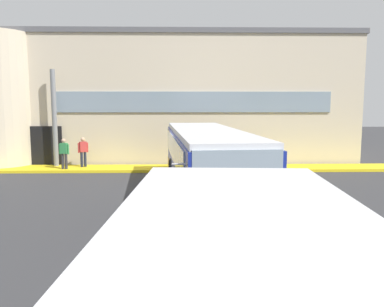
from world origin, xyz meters
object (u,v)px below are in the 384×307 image
at_px(bus_main_foreground, 207,164).
at_px(passenger_by_doorway, 83,150).
at_px(passenger_near_column, 64,152).
at_px(entry_support_column, 54,118).

distance_m(bus_main_foreground, passenger_by_doorway, 9.46).
height_order(bus_main_foreground, passenger_near_column, bus_main_foreground).
xyz_separation_m(bus_main_foreground, passenger_near_column, (-7.42, 6.04, -0.26)).
bearing_deg(entry_support_column, passenger_near_column, -54.47).
xyz_separation_m(entry_support_column, passenger_by_doorway, (1.64, -0.37, -1.77)).
height_order(entry_support_column, passenger_by_doorway, entry_support_column).
height_order(passenger_near_column, passenger_by_doorway, same).
height_order(bus_main_foreground, passenger_by_doorway, bus_main_foreground).
bearing_deg(entry_support_column, bus_main_foreground, -41.08).
bearing_deg(passenger_near_column, passenger_by_doorway, 41.90).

